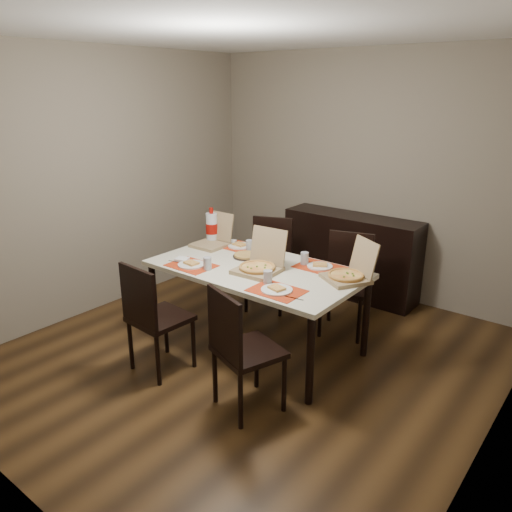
% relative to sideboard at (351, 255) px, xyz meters
% --- Properties ---
extents(ground, '(3.80, 4.00, 0.02)m').
position_rel_sideboard_xyz_m(ground, '(0.00, -1.78, -0.46)').
color(ground, '#442C15').
rests_on(ground, ground).
extents(room_walls, '(3.84, 4.02, 2.62)m').
position_rel_sideboard_xyz_m(room_walls, '(0.00, -1.35, 1.28)').
color(room_walls, gray).
rests_on(room_walls, ground).
extents(sideboard, '(1.50, 0.40, 0.90)m').
position_rel_sideboard_xyz_m(sideboard, '(0.00, 0.00, 0.00)').
color(sideboard, black).
rests_on(sideboard, ground).
extents(dining_table, '(1.80, 1.00, 0.75)m').
position_rel_sideboard_xyz_m(dining_table, '(-0.07, -1.59, 0.23)').
color(dining_table, beige).
rests_on(dining_table, ground).
extents(chair_near_left, '(0.45, 0.45, 0.93)m').
position_rel_sideboard_xyz_m(chair_near_left, '(-0.45, -2.44, 0.06)').
color(chair_near_left, black).
rests_on(chair_near_left, ground).
extents(chair_near_right, '(0.53, 0.53, 0.93)m').
position_rel_sideboard_xyz_m(chair_near_right, '(0.42, -2.40, 0.06)').
color(chair_near_right, black).
rests_on(chair_near_right, ground).
extents(chair_far_left, '(0.55, 0.55, 0.93)m').
position_rel_sideboard_xyz_m(chair_far_left, '(-0.52, -0.80, 0.06)').
color(chair_far_left, black).
rests_on(chair_far_left, ground).
extents(chair_far_right, '(0.52, 0.52, 0.93)m').
position_rel_sideboard_xyz_m(chair_far_right, '(0.38, -0.80, 0.06)').
color(chair_far_right, black).
rests_on(chair_far_right, ground).
extents(setting_near_left, '(0.46, 0.30, 0.11)m').
position_rel_sideboard_xyz_m(setting_near_left, '(-0.51, -1.90, 0.32)').
color(setting_near_left, red).
rests_on(setting_near_left, dining_table).
extents(setting_near_right, '(0.46, 0.30, 0.11)m').
position_rel_sideboard_xyz_m(setting_near_right, '(0.34, -1.89, 0.32)').
color(setting_near_right, red).
rests_on(setting_near_right, dining_table).
extents(setting_far_left, '(0.44, 0.30, 0.11)m').
position_rel_sideboard_xyz_m(setting_far_left, '(-0.52, -1.25, 0.32)').
color(setting_far_left, red).
rests_on(setting_far_left, dining_table).
extents(setting_far_right, '(0.47, 0.30, 0.11)m').
position_rel_sideboard_xyz_m(setting_far_right, '(0.32, -1.27, 0.32)').
color(setting_far_right, red).
rests_on(setting_far_right, dining_table).
extents(napkin_loose, '(0.16, 0.16, 0.02)m').
position_rel_sideboard_xyz_m(napkin_loose, '(-0.10, -1.61, 0.31)').
color(napkin_loose, white).
rests_on(napkin_loose, dining_table).
extents(pizza_box_center, '(0.36, 0.40, 0.34)m').
position_rel_sideboard_xyz_m(pizza_box_center, '(0.01, -1.66, 0.36)').
color(pizza_box_center, '#907853').
rests_on(pizza_box_center, dining_table).
extents(pizza_box_right, '(0.45, 0.47, 0.32)m').
position_rel_sideboard_xyz_m(pizza_box_right, '(0.69, -1.37, 0.35)').
color(pizza_box_right, '#907853').
rests_on(pizza_box_right, dining_table).
extents(pizza_box_left, '(0.31, 0.34, 0.30)m').
position_rel_sideboard_xyz_m(pizza_box_left, '(-0.78, -1.37, 0.36)').
color(pizza_box_left, '#907853').
rests_on(pizza_box_left, dining_table).
extents(faina_plate, '(0.24, 0.24, 0.03)m').
position_rel_sideboard_xyz_m(faina_plate, '(-0.31, -1.44, 0.31)').
color(faina_plate, black).
rests_on(faina_plate, dining_table).
extents(dip_bowl, '(0.15, 0.15, 0.03)m').
position_rel_sideboard_xyz_m(dip_bowl, '(-0.00, -1.37, 0.31)').
color(dip_bowl, white).
rests_on(dip_bowl, dining_table).
extents(soda_bottle, '(0.12, 0.12, 0.35)m').
position_rel_sideboard_xyz_m(soda_bottle, '(-0.87, -1.29, 0.45)').
color(soda_bottle, silver).
rests_on(soda_bottle, dining_table).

